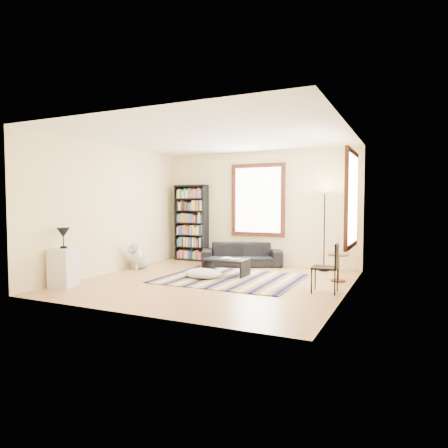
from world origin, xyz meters
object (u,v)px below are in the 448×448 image
at_px(coffee_table, 226,267).
at_px(white_cabinet, 64,267).
at_px(bookshelf, 191,223).
at_px(dog, 140,256).
at_px(floor_cushion, 203,273).
at_px(sofa, 242,254).
at_px(floor_lamp, 324,230).
at_px(side_table, 338,268).
at_px(folding_chair, 325,268).

relative_size(coffee_table, white_cabinet, 1.29).
xyz_separation_m(bookshelf, coffee_table, (1.79, -1.65, -0.82)).
height_order(coffee_table, dog, dog).
bearing_deg(floor_cushion, white_cabinet, -138.49).
bearing_deg(floor_cushion, sofa, 87.52).
xyz_separation_m(floor_lamp, side_table, (0.49, -1.10, -0.66)).
relative_size(coffee_table, dog, 1.54).
relative_size(sofa, coffee_table, 2.13).
height_order(bookshelf, floor_lamp, bookshelf).
distance_m(sofa, white_cabinet, 4.13).
bearing_deg(side_table, folding_chair, -92.64).
relative_size(floor_cushion, dog, 1.38).
relative_size(side_table, white_cabinet, 0.77).
xyz_separation_m(sofa, dog, (-1.96, -1.41, 0.01)).
distance_m(floor_lamp, side_table, 1.37).
height_order(bookshelf, dog, bookshelf).
bearing_deg(white_cabinet, floor_lamp, 25.61).
bearing_deg(bookshelf, side_table, -17.48).
relative_size(floor_lamp, white_cabinet, 2.66).
distance_m(side_table, white_cabinet, 5.19).
bearing_deg(folding_chair, floor_lamp, 98.68).
xyz_separation_m(side_table, dog, (-4.41, -0.42, 0.02)).
bearing_deg(floor_lamp, coffee_table, -139.59).
distance_m(floor_cushion, folding_chair, 2.52).
xyz_separation_m(sofa, folding_chair, (2.40, -2.08, 0.15)).
bearing_deg(dog, sofa, 46.59).
xyz_separation_m(bookshelf, folding_chair, (3.97, -2.35, -0.57)).
bearing_deg(floor_lamp, side_table, -65.77).
distance_m(coffee_table, dog, 2.19).
xyz_separation_m(floor_lamp, dog, (-3.92, -1.51, -0.64)).
relative_size(folding_chair, white_cabinet, 1.23).
bearing_deg(folding_chair, sofa, 136.31).
height_order(coffee_table, floor_cushion, coffee_table).
distance_m(sofa, dog, 2.42).
xyz_separation_m(folding_chair, dog, (-4.36, 0.67, -0.14)).
relative_size(sofa, floor_cushion, 2.38).
distance_m(bookshelf, folding_chair, 4.65).
relative_size(side_table, dog, 0.92).
height_order(bookshelf, coffee_table, bookshelf).
bearing_deg(floor_lamp, folding_chair, -78.51).
bearing_deg(sofa, bookshelf, 145.48).
distance_m(floor_cushion, side_table, 2.67).
xyz_separation_m(coffee_table, floor_cushion, (-0.30, -0.46, -0.08)).
xyz_separation_m(floor_cushion, floor_lamp, (2.04, 1.94, 0.83)).
bearing_deg(dog, folding_chair, 2.13).
relative_size(sofa, side_table, 3.55).
bearing_deg(floor_cushion, floor_lamp, 43.58).
height_order(bookshelf, side_table, bookshelf).
height_order(floor_cushion, side_table, side_table).
height_order(coffee_table, floor_lamp, floor_lamp).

